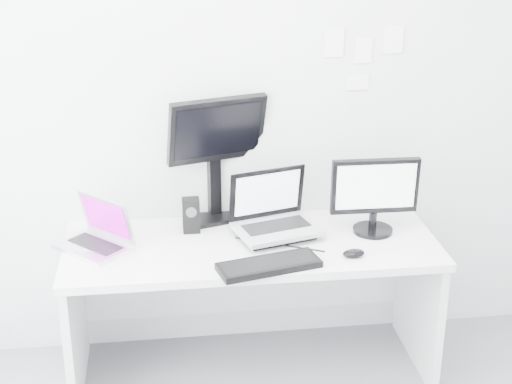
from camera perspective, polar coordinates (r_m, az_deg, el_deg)
back_wall at (r=3.80m, az=-1.01°, el=6.95°), size 3.60×0.00×3.60m
desk at (r=3.86m, az=-0.34°, el=-8.68°), size 1.80×0.70×0.73m
macbook at (r=3.65m, az=-12.22°, el=-2.43°), size 0.41×0.41×0.25m
speaker at (r=3.79m, az=-4.88°, el=-1.74°), size 0.10×0.10×0.17m
dell_laptop at (r=3.68m, az=1.63°, el=-1.09°), size 0.46×0.40×0.33m
rear_monitor at (r=3.83m, az=-3.02°, el=2.61°), size 0.53×0.32×0.67m
samsung_monitor at (r=3.77m, az=8.88°, el=-0.22°), size 0.44×0.21×0.40m
keyboard at (r=3.44m, az=0.97°, el=-5.50°), size 0.49×0.27×0.03m
mouse at (r=3.58m, az=7.31°, el=-4.56°), size 0.11×0.08×0.03m
wall_note_0 at (r=3.81m, az=5.84°, el=11.04°), size 0.10×0.00×0.14m
wall_note_1 at (r=3.86m, az=8.03°, el=10.46°), size 0.09×0.00×0.13m
wall_note_2 at (r=3.89m, az=10.25°, el=11.17°), size 0.10×0.00×0.14m
wall_note_3 at (r=3.88m, az=7.62°, el=8.14°), size 0.11×0.00×0.08m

